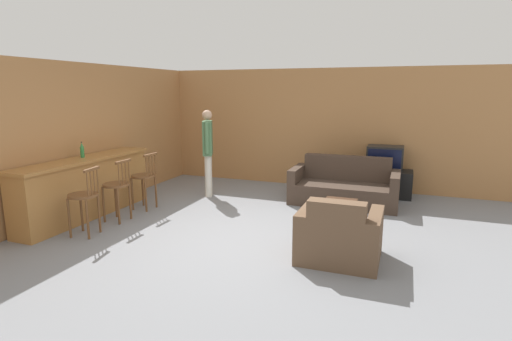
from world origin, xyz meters
TOP-DOWN VIEW (x-y plane):
  - ground_plane at (0.00, 0.00)m, footprint 24.00×24.00m
  - wall_back at (0.00, 3.65)m, footprint 9.40×0.08m
  - wall_left at (-3.23, 1.33)m, footprint 0.08×8.65m
  - bar_counter at (-2.89, 0.02)m, footprint 0.55×2.73m
  - bar_chair_near at (-2.25, -0.71)m, footprint 0.49×0.49m
  - bar_chair_mid at (-2.25, 0.01)m, footprint 0.42×0.42m
  - bar_chair_far at (-2.25, 0.75)m, footprint 0.43×0.43m
  - couch_far at (1.09, 2.40)m, footprint 1.98×0.93m
  - armchair_near at (1.42, -0.28)m, footprint 1.00×0.89m
  - coffee_table at (1.20, 0.96)m, footprint 0.51×0.92m
  - tv_unit at (1.76, 3.23)m, footprint 1.10×0.54m
  - tv at (1.76, 3.23)m, footprint 0.70×0.50m
  - bottle at (-2.96, 0.06)m, footprint 0.06×0.06m
  - book_on_table at (1.27, 1.04)m, footprint 0.20×0.18m
  - person_by_window at (-1.59, 1.98)m, footprint 0.35×0.54m

SIDE VIEW (x-z plane):
  - ground_plane at x=0.00m, z-range 0.00..0.00m
  - tv_unit at x=1.76m, z-range 0.00..0.54m
  - couch_far at x=1.09m, z-range -0.13..0.74m
  - armchair_near at x=1.42m, z-range -0.12..0.73m
  - coffee_table at x=1.20m, z-range 0.13..0.50m
  - book_on_table at x=1.27m, z-range 0.37..0.40m
  - bar_counter at x=-2.89m, z-range 0.00..1.02m
  - bar_chair_near at x=-2.25m, z-range 0.04..1.06m
  - bar_chair_mid at x=-2.25m, z-range 0.04..1.06m
  - bar_chair_far at x=-2.25m, z-range 0.04..1.06m
  - tv at x=1.76m, z-range 0.54..1.03m
  - person_by_window at x=-1.59m, z-range 0.12..1.86m
  - bottle at x=-2.96m, z-range 1.00..1.27m
  - wall_back at x=0.00m, z-range 0.00..2.60m
  - wall_left at x=-3.23m, z-range 0.00..2.60m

